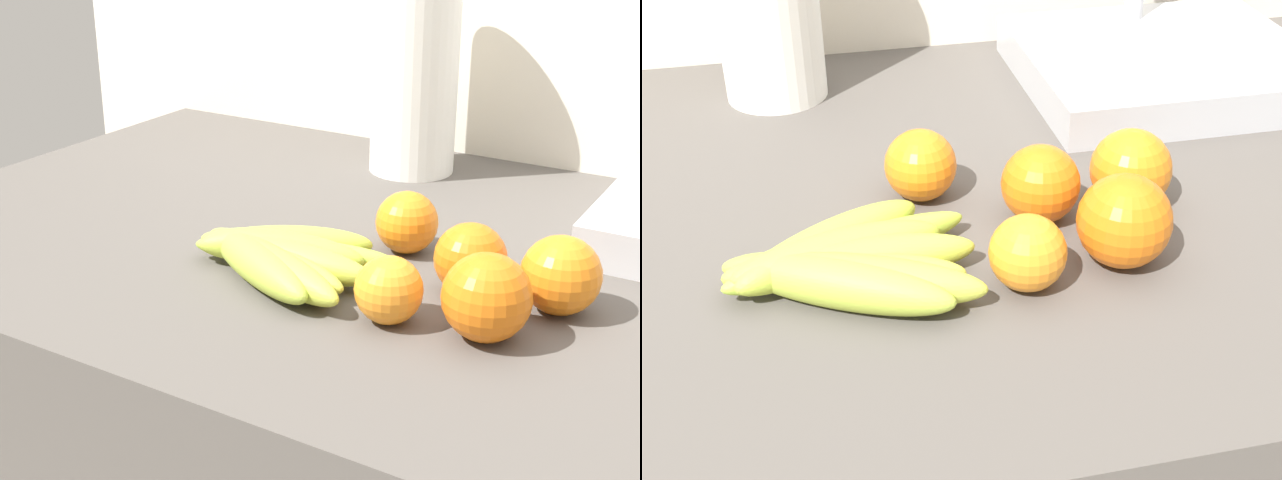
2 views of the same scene
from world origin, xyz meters
TOP-DOWN VIEW (x-y plane):
  - wall_back at (0.00, 0.40)m, footprint 1.82×0.06m
  - banana_bunch at (-0.18, -0.13)m, footprint 0.22×0.18m
  - orange_back_right at (-0.09, -0.01)m, footprint 0.07×0.07m
  - orange_back_left at (0.01, -0.07)m, footprint 0.07×0.07m
  - orange_right at (0.06, -0.15)m, footprint 0.08×0.08m
  - orange_center at (0.10, -0.07)m, footprint 0.08×0.08m
  - orange_front at (-0.03, -0.17)m, footprint 0.06×0.06m
  - paper_towel_roll at (-0.21, 0.26)m, footprint 0.12×0.12m

SIDE VIEW (x-z plane):
  - wall_back at x=0.00m, z-range 0.00..1.30m
  - banana_bunch at x=-0.18m, z-range 0.94..0.98m
  - orange_front at x=-0.03m, z-range 0.94..1.01m
  - orange_back_right at x=-0.09m, z-range 0.94..1.01m
  - orange_back_left at x=0.01m, z-range 0.94..1.01m
  - orange_center at x=0.10m, z-range 0.94..1.02m
  - orange_right at x=0.06m, z-range 0.94..1.02m
  - paper_towel_roll at x=-0.21m, z-range 0.93..1.24m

